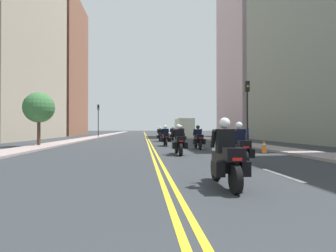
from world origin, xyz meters
TOP-DOWN VIEW (x-y plane):
  - ground_plane at (0.00, 48.00)m, footprint 264.00×264.00m
  - sidewalk_left at (-7.94, 48.00)m, footprint 2.11×144.00m
  - sidewalk_right at (7.94, 48.00)m, footprint 2.11×144.00m
  - centreline_yellow_inner at (-0.12, 48.00)m, footprint 0.12×132.00m
  - centreline_yellow_outer at (0.12, 48.00)m, footprint 0.12×132.00m
  - lane_dashes_white at (3.44, 29.00)m, footprint 0.14×56.40m
  - building_left_1 at (-16.49, 37.49)m, footprint 6.31×21.85m
  - building_right_1 at (16.47, 26.31)m, footprint 6.27×20.74m
  - building_left_2 at (-17.81, 58.56)m, footprint 8.95×17.12m
  - building_right_2 at (16.88, 45.22)m, footprint 7.08×13.83m
  - motorcycle_0 at (1.31, 6.44)m, footprint 0.76×2.19m
  - motorcycle_1 at (2.96, 10.17)m, footprint 0.78×2.12m
  - motorcycle_2 at (1.25, 14.52)m, footprint 0.76×2.24m
  - motorcycle_3 at (3.05, 18.36)m, footprint 0.76×2.23m
  - motorcycle_4 at (1.16, 21.83)m, footprint 0.77×2.16m
  - motorcycle_5 at (2.93, 25.48)m, footprint 0.76×2.11m
  - motorcycle_6 at (1.20, 29.40)m, footprint 0.76×2.12m
  - motorcycle_7 at (2.93, 33.18)m, footprint 0.77×2.11m
  - traffic_cone_0 at (6.06, 15.02)m, footprint 0.38×0.38m
  - traffic_light_near at (7.28, 20.66)m, footprint 0.28×0.38m
  - traffic_light_far at (-7.28, 43.11)m, footprint 0.28×0.38m
  - pedestrian_0 at (8.62, 24.13)m, footprint 0.27×0.50m
  - street_tree_0 at (-8.42, 22.03)m, footprint 2.30×2.30m
  - parked_truck at (5.48, 41.46)m, footprint 2.20×6.50m

SIDE VIEW (x-z plane):
  - ground_plane at x=0.00m, z-range 0.00..0.00m
  - centreline_yellow_inner at x=-0.12m, z-range 0.00..0.01m
  - centreline_yellow_outer at x=0.12m, z-range 0.00..0.01m
  - lane_dashes_white at x=3.44m, z-range 0.00..0.01m
  - sidewalk_left at x=-7.94m, z-range 0.00..0.12m
  - sidewalk_right at x=7.94m, z-range 0.00..0.12m
  - traffic_cone_0 at x=6.06m, z-range 0.00..0.77m
  - motorcycle_6 at x=1.20m, z-range -0.15..1.42m
  - motorcycle_2 at x=1.25m, z-range -0.15..1.44m
  - motorcycle_0 at x=1.31m, z-range -0.16..1.46m
  - motorcycle_5 at x=2.93m, z-range -0.17..1.48m
  - motorcycle_1 at x=2.96m, z-range -0.14..1.47m
  - motorcycle_4 at x=1.16m, z-range -0.15..1.48m
  - motorcycle_3 at x=3.05m, z-range -0.13..1.46m
  - motorcycle_7 at x=2.93m, z-range -0.16..1.50m
  - pedestrian_0 at x=8.62m, z-range 0.03..1.67m
  - parked_truck at x=5.48m, z-range -0.13..2.67m
  - street_tree_0 at x=-8.42m, z-range 0.88..4.99m
  - traffic_light_near at x=7.28m, z-range 0.93..5.87m
  - traffic_light_far at x=-7.28m, z-range 0.92..5.89m
  - building_right_1 at x=16.47m, z-range 0.00..22.02m
  - building_left_1 at x=-16.49m, z-range 0.00..24.59m
  - building_right_2 at x=16.88m, z-range 0.00..26.58m
  - building_left_2 at x=-17.81m, z-range 0.00..27.53m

